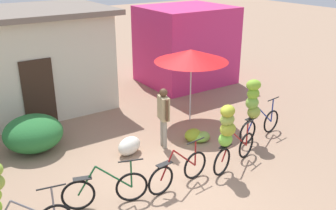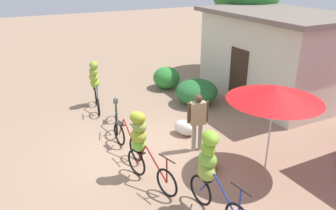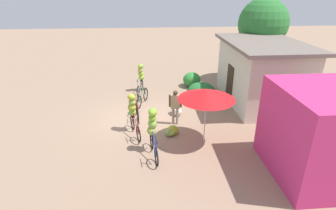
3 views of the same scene
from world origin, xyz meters
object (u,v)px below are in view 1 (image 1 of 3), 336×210
person_vendor (164,112)px  market_umbrella (191,55)px  bicycle_center_loaded (179,171)px  bicycle_near_pile (106,190)px  produce_sack (129,146)px  banana_pile_on_ground (197,136)px  bicycle_by_shop (229,133)px  bicycle_rightmost (255,106)px  building_low (21,61)px  shop_pink (186,45)px

person_vendor → market_umbrella: bearing=31.5°
bicycle_center_loaded → person_vendor: (0.74, 1.71, 0.62)m
bicycle_near_pile → produce_sack: (1.41, 1.62, -0.14)m
bicycle_near_pile → banana_pile_on_ground: bearing=20.5°
bicycle_center_loaded → produce_sack: 1.89m
bicycle_by_shop → bicycle_rightmost: (1.61, 0.77, 0.03)m
bicycle_center_loaded → building_low: bearing=103.2°
shop_pink → bicycle_center_loaded: (-4.52, -5.91, -1.10)m
bicycle_near_pile → produce_sack: size_ratio=2.36×
bicycle_near_pile → banana_pile_on_ground: bicycle_near_pile is taller
produce_sack → shop_pink: bearing=40.6°
shop_pink → bicycle_rightmost: shop_pink is taller
bicycle_near_pile → person_vendor: person_vendor is taller
person_vendor → produce_sack: bearing=170.5°
bicycle_by_shop → person_vendor: bicycle_by_shop is taller
bicycle_near_pile → market_umbrella: bearing=31.8°
building_low → banana_pile_on_ground: 6.04m
market_umbrella → bicycle_rightmost: (0.57, -2.04, -1.01)m
bicycle_by_shop → market_umbrella: bearing=69.7°
building_low → produce_sack: bearing=-73.9°
building_low → bicycle_center_loaded: 6.70m
produce_sack → person_vendor: (0.93, -0.16, 0.76)m
banana_pile_on_ground → produce_sack: (-1.85, 0.40, 0.07)m
building_low → person_vendor: bearing=-64.4°
market_umbrella → bicycle_near_pile: bearing=-148.2°
produce_sack → market_umbrella: bearing=18.0°
market_umbrella → bicycle_rightmost: market_umbrella is taller
bicycle_rightmost → produce_sack: size_ratio=2.50×
building_low → bicycle_near_pile: (-0.10, -6.16, -1.25)m
market_umbrella → bicycle_near_pile: size_ratio=1.33×
building_low → bicycle_center_loaded: size_ratio=3.39×
market_umbrella → bicycle_by_shop: size_ratio=1.30×
building_low → market_umbrella: bearing=-44.0°
market_umbrella → bicycle_center_loaded: size_ratio=1.35×
produce_sack → person_vendor: 1.22m
bicycle_by_shop → banana_pile_on_ground: (0.36, 1.58, -0.83)m
bicycle_center_loaded → bicycle_rightmost: size_ratio=0.94×
building_low → market_umbrella: 5.36m
bicycle_near_pile → bicycle_rightmost: bearing=5.1°
person_vendor → banana_pile_on_ground: bearing=-15.1°
bicycle_rightmost → bicycle_by_shop: bearing=-154.5°
banana_pile_on_ground → person_vendor: (-0.92, 0.25, 0.84)m
banana_pile_on_ground → market_umbrella: bearing=60.9°
market_umbrella → produce_sack: 3.22m
bicycle_near_pile → produce_sack: 2.15m
market_umbrella → banana_pile_on_ground: 2.34m
bicycle_by_shop → produce_sack: bicycle_by_shop is taller
bicycle_by_shop → produce_sack: size_ratio=2.41×
market_umbrella → banana_pile_on_ground: market_umbrella is taller
shop_pink → bicycle_near_pile: bearing=-137.2°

